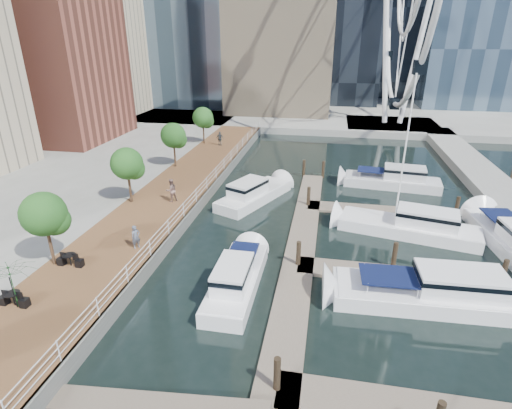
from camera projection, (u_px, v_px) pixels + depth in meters
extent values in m
plane|color=black|center=(220.00, 348.00, 18.97)|extent=(520.00, 520.00, 0.00)
cube|color=brown|center=(164.00, 205.00, 33.88)|extent=(6.00, 60.00, 1.00)
cube|color=#595954|center=(198.00, 207.00, 33.37)|extent=(0.25, 60.00, 1.00)
cube|color=gray|center=(317.00, 88.00, 111.14)|extent=(200.00, 114.00, 1.00)
cube|color=gray|center=(391.00, 126.00, 63.49)|extent=(14.00, 12.00, 1.00)
cube|color=#6D6051|center=(300.00, 250.00, 27.48)|extent=(2.00, 32.00, 0.20)
cube|color=#6D6051|center=(395.00, 275.00, 24.65)|extent=(12.00, 2.00, 0.20)
cube|color=#6D6051|center=(379.00, 211.00, 33.71)|extent=(12.00, 2.00, 0.20)
cube|color=brown|center=(59.00, 59.00, 50.56)|extent=(12.00, 14.00, 20.00)
cube|color=#BCAD8E|center=(84.00, 28.00, 64.51)|extent=(14.00, 16.00, 28.00)
cylinder|color=white|center=(386.00, 34.00, 58.67)|extent=(0.80, 0.80, 26.00)
cylinder|color=white|center=(422.00, 34.00, 57.82)|extent=(0.80, 0.80, 26.00)
cylinder|color=#3F2B1C|center=(51.00, 246.00, 23.67)|extent=(0.20, 0.20, 2.40)
sphere|color=#265B1E|center=(44.00, 214.00, 22.85)|extent=(2.60, 2.60, 2.60)
cylinder|color=#3F2B1C|center=(130.00, 188.00, 32.72)|extent=(0.20, 0.20, 2.40)
sphere|color=#265B1E|center=(127.00, 164.00, 31.91)|extent=(2.60, 2.60, 2.60)
cylinder|color=#3F2B1C|center=(175.00, 155.00, 41.78)|extent=(0.20, 0.20, 2.40)
sphere|color=#265B1E|center=(173.00, 135.00, 40.96)|extent=(2.60, 2.60, 2.60)
cylinder|color=#3F2B1C|center=(204.00, 134.00, 50.83)|extent=(0.20, 0.20, 2.40)
sphere|color=#265B1E|center=(203.00, 118.00, 50.02)|extent=(2.60, 2.60, 2.60)
imported|color=#50596B|center=(136.00, 237.00, 25.65)|extent=(0.66, 0.68, 1.58)
imported|color=#7C5D56|center=(171.00, 190.00, 32.90)|extent=(1.18, 1.20, 1.96)
imported|color=#333A40|center=(220.00, 139.00, 49.94)|extent=(1.06, 0.50, 1.76)
imported|color=#103B13|center=(12.00, 287.00, 19.77)|extent=(3.42, 3.46, 2.46)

